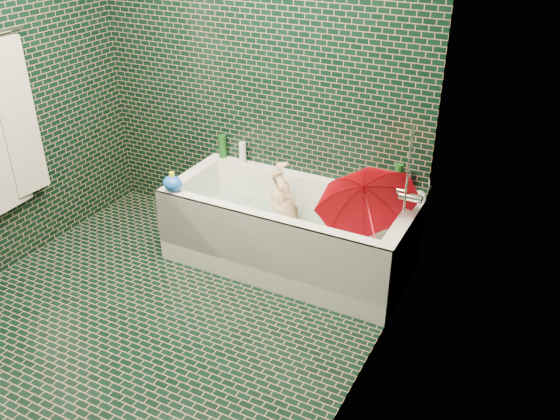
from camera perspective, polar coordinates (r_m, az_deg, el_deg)
The scene contains 19 objects.
floor at distance 3.84m, azimuth -12.36°, elevation -10.78°, with size 2.80×2.80×0.00m, color black.
wall_back at distance 4.29m, azimuth -2.27°, elevation 13.15°, with size 2.80×2.80×0.00m, color black.
wall_right at distance 2.59m, azimuth 7.74°, elevation 2.02°, with size 2.80×2.80×0.00m, color black.
bathtub at distance 4.19m, azimuth 0.75°, elevation -2.75°, with size 1.70×0.75×0.55m.
bath_mat at distance 4.23m, azimuth 0.85°, elevation -3.28°, with size 1.35×0.47×0.01m, color green.
water at distance 4.16m, azimuth 0.86°, elevation -1.60°, with size 1.48×0.53×0.00m, color silver.
towel at distance 4.31m, azimuth -24.93°, elevation 7.45°, with size 0.08×0.44×1.12m.
faucet at distance 3.68m, azimuth 12.27°, elevation 1.79°, with size 0.18×0.19×0.55m.
child at distance 4.20m, azimuth 0.79°, elevation -1.16°, with size 0.31×0.20×0.84m, color tan.
umbrella at distance 3.74m, azimuth 8.67°, elevation -0.62°, with size 0.64×0.64×0.56m, color red.
soap_bottle_a at distance 4.07m, azimuth 13.07°, elevation 0.90°, with size 0.11×0.11×0.28m, color white.
soap_bottle_b at distance 4.07m, azimuth 12.81°, elevation 0.89°, with size 0.09×0.09×0.19m, color #4A1B68.
soap_bottle_c at distance 4.08m, azimuth 11.33°, elevation 1.17°, with size 0.14×0.14×0.18m, color #134315.
bottle_right_tall at distance 4.04m, azimuth 11.28°, elevation 2.77°, with size 0.06×0.06×0.24m, color #134315.
bottle_right_pump at distance 4.05m, azimuth 12.13°, elevation 2.45°, with size 0.05×0.05×0.20m, color silver.
bottle_left_tall at distance 4.61m, azimuth -5.55°, elevation 6.13°, with size 0.06×0.06×0.18m, color #134315.
bottle_left_short at distance 4.50m, azimuth -3.62°, elevation 5.53°, with size 0.05×0.05×0.16m, color white.
rubber_duck at distance 4.09m, azimuth 11.37°, elevation 1.87°, with size 0.11×0.09×0.09m.
bath_toy at distance 4.13m, azimuth -10.30°, elevation 2.56°, with size 0.18×0.16×0.14m.
Camera 1 is at (2.04, -2.19, 2.40)m, focal length 38.00 mm.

